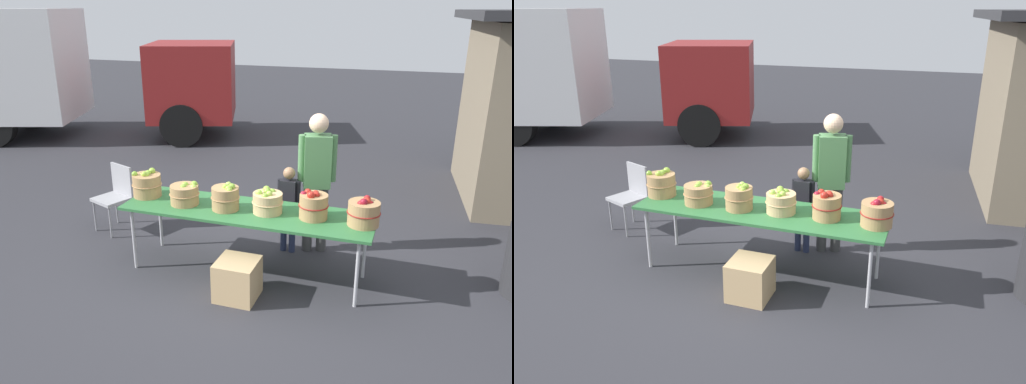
# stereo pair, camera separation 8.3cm
# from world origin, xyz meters

# --- Properties ---
(ground_plane) EXTENTS (40.00, 40.00, 0.00)m
(ground_plane) POSITION_xyz_m (0.00, 0.00, 0.00)
(ground_plane) COLOR #2D2D33
(market_table) EXTENTS (2.70, 0.76, 0.75)m
(market_table) POSITION_xyz_m (0.00, 0.00, 0.71)
(market_table) COLOR #2D6B38
(market_table) RESTS_ON ground
(apple_basket_green_0) EXTENTS (0.34, 0.34, 0.31)m
(apple_basket_green_0) POSITION_xyz_m (-1.22, 0.04, 0.89)
(apple_basket_green_0) COLOR #A87F51
(apple_basket_green_0) RESTS_ON market_table
(apple_basket_green_1) EXTENTS (0.33, 0.33, 0.25)m
(apple_basket_green_1) POSITION_xyz_m (-0.70, -0.05, 0.86)
(apple_basket_green_1) COLOR #A87F51
(apple_basket_green_1) RESTS_ON market_table
(apple_basket_green_2) EXTENTS (0.31, 0.31, 0.30)m
(apple_basket_green_2) POSITION_xyz_m (-0.22, -0.05, 0.88)
(apple_basket_green_2) COLOR #A87F51
(apple_basket_green_2) RESTS_ON market_table
(apple_basket_green_3) EXTENTS (0.33, 0.33, 0.26)m
(apple_basket_green_3) POSITION_xyz_m (0.22, 0.01, 0.87)
(apple_basket_green_3) COLOR tan
(apple_basket_green_3) RESTS_ON market_table
(apple_basket_red_0) EXTENTS (0.31, 0.31, 0.31)m
(apple_basket_red_0) POSITION_xyz_m (0.71, 0.02, 0.89)
(apple_basket_red_0) COLOR #A87F51
(apple_basket_red_0) RESTS_ON market_table
(apple_basket_red_1) EXTENTS (0.33, 0.33, 0.29)m
(apple_basket_red_1) POSITION_xyz_m (1.22, 0.01, 0.88)
(apple_basket_red_1) COLOR #A87F51
(apple_basket_red_1) RESTS_ON market_table
(vendor_adult) EXTENTS (0.43, 0.30, 1.67)m
(vendor_adult) POSITION_xyz_m (0.57, 0.79, 0.98)
(vendor_adult) COLOR #3F3F3F
(vendor_adult) RESTS_ON ground
(child_customer) EXTENTS (0.28, 0.15, 1.06)m
(child_customer) POSITION_xyz_m (0.28, 0.66, 0.62)
(child_customer) COLOR #262D4C
(child_customer) RESTS_ON ground
(box_truck) EXTENTS (7.98, 4.53, 2.75)m
(box_truck) POSITION_xyz_m (-6.69, 4.44, 1.49)
(box_truck) COLOR white
(box_truck) RESTS_ON ground
(folding_chair) EXTENTS (0.52, 0.52, 0.86)m
(folding_chair) POSITION_xyz_m (-2.02, 0.57, 0.51)
(folding_chair) COLOR #99999E
(folding_chair) RESTS_ON ground
(produce_crate) EXTENTS (0.41, 0.41, 0.41)m
(produce_crate) POSITION_xyz_m (0.08, -0.51, 0.20)
(produce_crate) COLOR tan
(produce_crate) RESTS_ON ground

